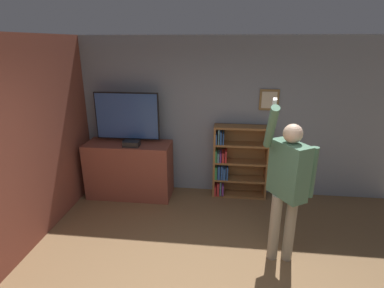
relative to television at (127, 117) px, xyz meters
The scene contains 7 objects.
wall_back 1.37m from the television, 13.43° to the left, with size 6.34×0.09×2.70m.
wall_side_brick 1.47m from the television, 126.33° to the right, with size 0.06×4.55×2.70m.
tv_ledge 0.92m from the television, 90.00° to the right, with size 1.44×0.58×0.97m.
television is the anchor object (origin of this frame).
game_console 0.46m from the television, 61.29° to the right, with size 0.26×0.18×0.09m.
bookshelf 1.99m from the television, ahead, with size 0.92×0.28×1.28m.
person 2.81m from the television, 31.92° to the right, with size 0.61×0.59×2.07m.
Camera 1 is at (0.30, -2.04, 2.60)m, focal length 28.00 mm.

